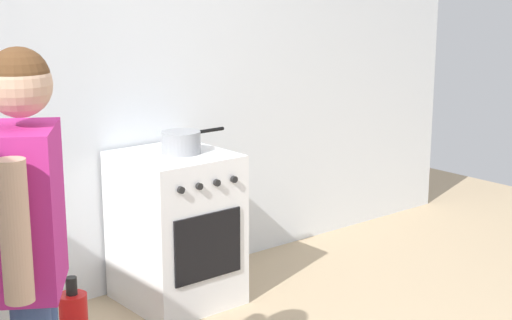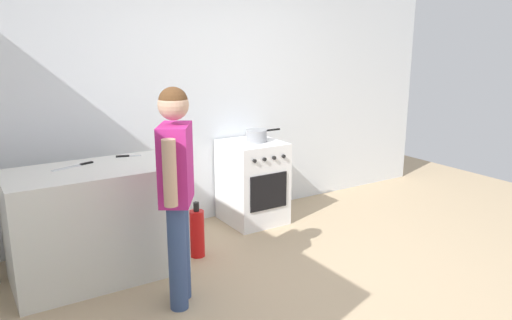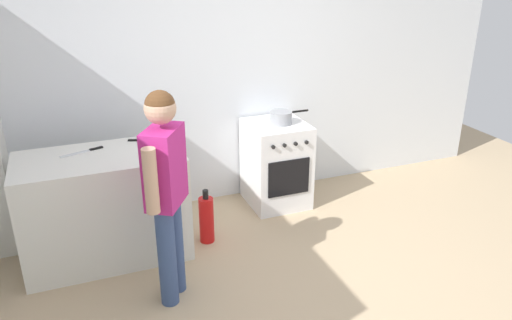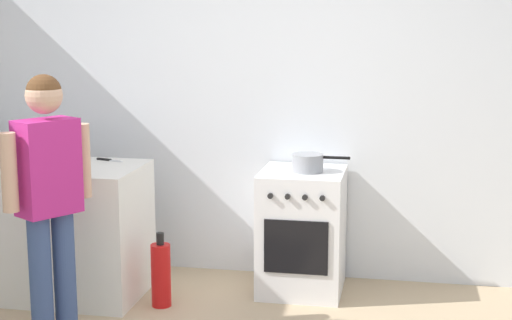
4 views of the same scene
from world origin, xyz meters
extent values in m
cube|color=silver|center=(0.00, 1.95, 1.30)|extent=(6.00, 0.10, 2.60)
cube|color=silver|center=(-1.35, 1.20, 0.45)|extent=(1.30, 0.70, 0.90)
cube|color=white|center=(0.35, 1.58, 0.42)|extent=(0.56, 0.60, 0.85)
cube|color=black|center=(0.35, 1.27, 0.40)|extent=(0.42, 0.01, 0.36)
cylinder|color=black|center=(0.22, 1.46, 0.85)|extent=(0.18, 0.18, 0.01)
cylinder|color=black|center=(0.48, 1.46, 0.85)|extent=(0.18, 0.18, 0.01)
cylinder|color=black|center=(0.22, 1.70, 0.85)|extent=(0.18, 0.18, 0.01)
cylinder|color=black|center=(0.48, 1.70, 0.85)|extent=(0.18, 0.18, 0.01)
cylinder|color=black|center=(0.18, 1.26, 0.74)|extent=(0.04, 0.02, 0.04)
cylinder|color=black|center=(0.29, 1.26, 0.74)|extent=(0.04, 0.02, 0.04)
cylinder|color=black|center=(0.41, 1.26, 0.74)|extent=(0.04, 0.02, 0.04)
cylinder|color=black|center=(0.52, 1.26, 0.74)|extent=(0.04, 0.02, 0.04)
cylinder|color=gray|center=(0.38, 1.56, 0.91)|extent=(0.21, 0.21, 0.12)
cylinder|color=black|center=(0.58, 1.56, 0.95)|extent=(0.18, 0.02, 0.02)
cube|color=silver|center=(-1.51, 1.31, 0.90)|extent=(0.24, 0.11, 0.01)
cube|color=black|center=(-1.35, 1.36, 0.91)|extent=(0.11, 0.06, 0.01)
cube|color=silver|center=(-0.93, 1.41, 0.90)|extent=(0.10, 0.05, 0.01)
cube|color=black|center=(-1.03, 1.45, 0.91)|extent=(0.11, 0.06, 0.01)
cylinder|color=#384C7A|center=(-1.01, 0.38, 0.39)|extent=(0.13, 0.13, 0.77)
cylinder|color=#384C7A|center=(-0.92, 0.52, 0.39)|extent=(0.13, 0.13, 0.77)
cube|color=#B7267A|center=(-0.97, 0.45, 1.05)|extent=(0.35, 0.39, 0.55)
cylinder|color=tan|center=(-1.09, 0.25, 1.05)|extent=(0.09, 0.09, 0.44)
cylinder|color=tan|center=(-0.84, 0.65, 1.05)|extent=(0.09, 0.09, 0.44)
sphere|color=tan|center=(-0.97, 0.45, 1.45)|extent=(0.21, 0.21, 0.21)
sphere|color=brown|center=(-0.97, 0.45, 1.47)|extent=(0.20, 0.20, 0.20)
cylinder|color=red|center=(-0.52, 1.10, 0.21)|extent=(0.13, 0.13, 0.42)
cylinder|color=black|center=(-0.52, 1.10, 0.46)|extent=(0.05, 0.05, 0.08)
camera|label=1|loc=(-1.95, -1.90, 1.78)|focal=55.00mm
camera|label=2|loc=(-2.26, -2.63, 1.90)|focal=35.00mm
camera|label=3|loc=(-1.51, -2.64, 2.37)|focal=35.00mm
camera|label=4|loc=(1.03, -3.62, 1.91)|focal=55.00mm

